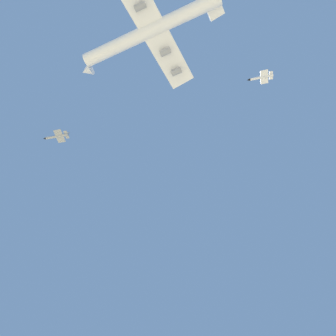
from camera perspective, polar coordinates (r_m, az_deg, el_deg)
carrier_jet at (r=148.35m, az=-3.16°, el=25.53°), size 77.31×60.87×20.54m
chase_jet_lead at (r=184.11m, az=17.86°, el=16.58°), size 15.23×8.38×4.00m
chase_jet_left_wing at (r=177.68m, az=-20.95°, el=5.82°), size 15.25×8.43×4.00m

